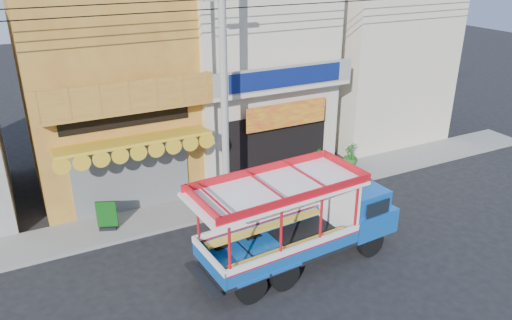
{
  "coord_description": "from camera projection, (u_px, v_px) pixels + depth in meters",
  "views": [
    {
      "loc": [
        -7.44,
        -11.65,
        9.12
      ],
      "look_at": [
        -0.21,
        2.5,
        2.27
      ],
      "focal_mm": 35.0,
      "sensor_mm": 36.0,
      "label": 1
    }
  ],
  "objects": [
    {
      "name": "ground",
      "position": [
        297.0,
        250.0,
        16.25
      ],
      "size": [
        90.0,
        90.0,
        0.0
      ],
      "primitive_type": "plane",
      "color": "black",
      "rests_on": "ground"
    },
    {
      "name": "sidewalk",
      "position": [
        243.0,
        197.0,
        19.5
      ],
      "size": [
        30.0,
        2.0,
        0.12
      ],
      "primitive_type": "cube",
      "color": "slate",
      "rests_on": "ground"
    },
    {
      "name": "shophouse_left",
      "position": [
        106.0,
        85.0,
        19.46
      ],
      "size": [
        6.0,
        7.5,
        8.24
      ],
      "color": "#A16223",
      "rests_on": "ground"
    },
    {
      "name": "shophouse_right",
      "position": [
        244.0,
        69.0,
        21.97
      ],
      "size": [
        6.0,
        6.75,
        8.24
      ],
      "color": "beige",
      "rests_on": "ground"
    },
    {
      "name": "party_pilaster",
      "position": [
        208.0,
        98.0,
        18.22
      ],
      "size": [
        0.35,
        0.3,
        8.0
      ],
      "primitive_type": "cube",
      "color": "beige",
      "rests_on": "ground"
    },
    {
      "name": "filler_building_right",
      "position": [
        369.0,
        61.0,
        25.05
      ],
      "size": [
        6.0,
        6.0,
        7.6
      ],
      "primitive_type": "cube",
      "color": "beige",
      "rests_on": "ground"
    },
    {
      "name": "utility_pole",
      "position": [
        228.0,
        79.0,
        16.6
      ],
      "size": [
        28.0,
        0.26,
        9.0
      ],
      "color": "gray",
      "rests_on": "ground"
    },
    {
      "name": "songthaew_truck",
      "position": [
        311.0,
        217.0,
        15.25
      ],
      "size": [
        6.72,
        2.59,
        3.07
      ],
      "color": "black",
      "rests_on": "ground"
    },
    {
      "name": "green_sign",
      "position": [
        107.0,
        217.0,
        17.06
      ],
      "size": [
        0.67,
        0.51,
        1.06
      ],
      "color": "black",
      "rests_on": "sidewalk"
    },
    {
      "name": "potted_plant_a",
      "position": [
        311.0,
        163.0,
        21.1
      ],
      "size": [
        1.24,
        1.28,
        1.09
      ],
      "primitive_type": "imported",
      "rotation": [
        0.0,
        0.0,
        1.01
      ],
      "color": "#1E5F1B",
      "rests_on": "sidewalk"
    },
    {
      "name": "potted_plant_b",
      "position": [
        315.0,
        171.0,
        20.65
      ],
      "size": [
        0.53,
        0.58,
        0.85
      ],
      "primitive_type": "imported",
      "rotation": [
        0.0,
        0.0,
        1.95
      ],
      "color": "#1E5F1B",
      "rests_on": "sidewalk"
    },
    {
      "name": "potted_plant_c",
      "position": [
        350.0,
        155.0,
        21.81
      ],
      "size": [
        0.85,
        0.85,
        1.11
      ],
      "primitive_type": "imported",
      "rotation": [
        0.0,
        0.0,
        4.2
      ],
      "color": "#1E5F1B",
      "rests_on": "sidewalk"
    }
  ]
}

